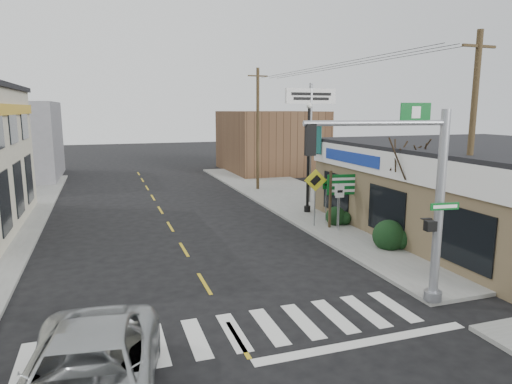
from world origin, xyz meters
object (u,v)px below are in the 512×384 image
object	(u,v)px
guide_sign	(343,190)
lamp_post	(309,150)
bare_tree	(410,147)
suv	(88,380)
utility_pole_far	(258,128)
fire_hydrant	(396,237)
dance_center_sign	(310,114)
traffic_signal_pole	(421,188)
utility_pole_near	(470,150)

from	to	relation	value
guide_sign	lamp_post	world-z (taller)	lamp_post
bare_tree	suv	bearing A→B (deg)	-149.78
lamp_post	guide_sign	bearing A→B (deg)	-90.23
lamp_post	utility_pole_far	bearing A→B (deg)	89.18
fire_hydrant	lamp_post	size ratio (longest dim) A/B	0.12
suv	dance_center_sign	xyz separation A→B (m)	(12.53, 16.90, 4.73)
traffic_signal_pole	fire_hydrant	xyz separation A→B (m)	(3.00, 5.06, -3.09)
traffic_signal_pole	utility_pole_near	world-z (taller)	utility_pole_near
guide_sign	utility_pole_far	size ratio (longest dim) A/B	0.33
lamp_post	dance_center_sign	world-z (taller)	dance_center_sign
lamp_post	fire_hydrant	bearing A→B (deg)	-86.95
fire_hydrant	lamp_post	xyz separation A→B (m)	(-0.73, 7.12, 3.08)
suv	utility_pole_far	size ratio (longest dim) A/B	0.67
guide_sign	bare_tree	size ratio (longest dim) A/B	0.53
suv	fire_hydrant	xyz separation A→B (m)	(12.03, 7.23, -0.25)
suv	dance_center_sign	bearing A→B (deg)	60.93
suv	utility_pole_far	world-z (taller)	utility_pole_far
lamp_post	utility_pole_near	world-z (taller)	utility_pole_near
fire_hydrant	suv	bearing A→B (deg)	-149.00
guide_sign	bare_tree	xyz separation A→B (m)	(1.00, -3.59, 2.36)
traffic_signal_pole	lamp_post	size ratio (longest dim) A/B	0.98
utility_pole_near	dance_center_sign	bearing A→B (deg)	87.94
suv	fire_hydrant	bearing A→B (deg)	38.49
dance_center_sign	bare_tree	xyz separation A→B (m)	(-0.07, -9.64, -1.22)
fire_hydrant	lamp_post	world-z (taller)	lamp_post
bare_tree	utility_pole_far	size ratio (longest dim) A/B	0.62
dance_center_sign	utility_pole_near	xyz separation A→B (m)	(0.21, -12.60, -1.12)
suv	traffic_signal_pole	bearing A→B (deg)	20.99
suv	traffic_signal_pole	distance (m)	9.72
bare_tree	traffic_signal_pole	bearing A→B (deg)	-123.93
lamp_post	utility_pole_far	distance (m)	8.02
fire_hydrant	bare_tree	xyz separation A→B (m)	(0.43, 0.03, 3.76)
guide_sign	lamp_post	distance (m)	3.89
utility_pole_near	bare_tree	bearing A→B (deg)	92.40
suv	bare_tree	bearing A→B (deg)	37.71
traffic_signal_pole	bare_tree	world-z (taller)	traffic_signal_pole
guide_sign	utility_pole_near	size ratio (longest dim) A/B	0.33
suv	guide_sign	bearing A→B (deg)	50.91
suv	bare_tree	world-z (taller)	bare_tree
traffic_signal_pole	lamp_post	world-z (taller)	lamp_post
fire_hydrant	traffic_signal_pole	bearing A→B (deg)	-120.62
lamp_post	dance_center_sign	bearing A→B (deg)	61.51
guide_sign	bare_tree	distance (m)	4.41
lamp_post	dance_center_sign	xyz separation A→B (m)	(1.23, 2.55, 1.90)
fire_hydrant	utility_pole_far	distance (m)	15.63
traffic_signal_pole	utility_pole_far	world-z (taller)	utility_pole_far
utility_pole_near	utility_pole_far	distance (m)	18.11
traffic_signal_pole	lamp_post	bearing A→B (deg)	86.41
fire_hydrant	bare_tree	bearing A→B (deg)	3.68
fire_hydrant	utility_pole_far	bearing A→B (deg)	93.79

